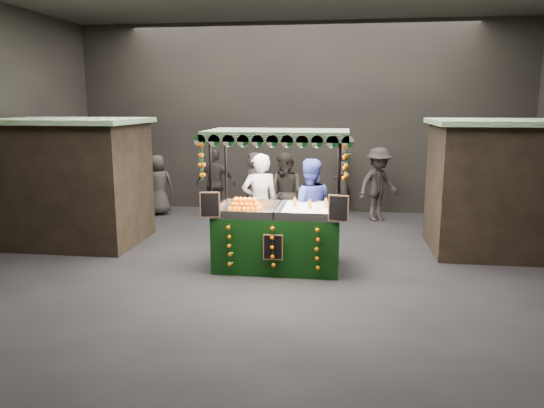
# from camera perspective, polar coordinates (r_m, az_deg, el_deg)

# --- Properties ---
(ground) EXTENTS (12.00, 12.00, 0.00)m
(ground) POSITION_cam_1_polar(r_m,az_deg,el_deg) (9.62, 0.17, -6.63)
(ground) COLOR black
(ground) RESTS_ON ground
(market_hall) EXTENTS (12.10, 10.10, 5.05)m
(market_hall) POSITION_cam_1_polar(r_m,az_deg,el_deg) (9.18, 0.18, 13.93)
(market_hall) COLOR black
(market_hall) RESTS_ON ground
(neighbour_stall_left) EXTENTS (3.00, 2.20, 2.60)m
(neighbour_stall_left) POSITION_cam_1_polar(r_m,az_deg,el_deg) (11.67, -21.06, 2.36)
(neighbour_stall_left) COLOR black
(neighbour_stall_left) RESTS_ON ground
(neighbour_stall_right) EXTENTS (3.00, 2.20, 2.60)m
(neighbour_stall_right) POSITION_cam_1_polar(r_m,az_deg,el_deg) (11.16, 24.32, 1.75)
(neighbour_stall_right) COLOR black
(neighbour_stall_right) RESTS_ON ground
(juice_stall) EXTENTS (2.53, 1.49, 2.45)m
(juice_stall) POSITION_cam_1_polar(r_m,az_deg,el_deg) (9.25, 0.68, -2.46)
(juice_stall) COLOR black
(juice_stall) RESTS_ON ground
(vendor_grey) EXTENTS (0.83, 0.69, 1.96)m
(vendor_grey) POSITION_cam_1_polar(r_m,az_deg,el_deg) (10.21, -1.33, 0.08)
(vendor_grey) COLOR gray
(vendor_grey) RESTS_ON ground
(vendor_blue) EXTENTS (1.00, 0.82, 1.89)m
(vendor_blue) POSITION_cam_1_polar(r_m,az_deg,el_deg) (9.97, 4.05, -0.42)
(vendor_blue) COLOR navy
(vendor_blue) RESTS_ON ground
(shopper_0) EXTENTS (0.72, 0.61, 1.68)m
(shopper_0) POSITION_cam_1_polar(r_m,az_deg,el_deg) (11.79, 1.41, 0.88)
(shopper_0) COLOR black
(shopper_0) RESTS_ON ground
(shopper_1) EXTENTS (1.10, 1.00, 1.83)m
(shopper_1) POSITION_cam_1_polar(r_m,az_deg,el_deg) (11.58, 1.57, 1.08)
(shopper_1) COLOR black
(shopper_1) RESTS_ON ground
(shopper_2) EXTENTS (1.02, 0.43, 1.75)m
(shopper_2) POSITION_cam_1_polar(r_m,az_deg,el_deg) (13.46, -6.17, 2.23)
(shopper_2) COLOR #2A2522
(shopper_2) RESTS_ON ground
(shopper_3) EXTENTS (1.35, 1.27, 1.83)m
(shopper_3) POSITION_cam_1_polar(r_m,az_deg,el_deg) (13.25, 11.54, 2.12)
(shopper_3) COLOR #2A2422
(shopper_3) RESTS_ON ground
(shopper_4) EXTENTS (0.90, 0.74, 1.58)m
(shopper_4) POSITION_cam_1_polar(r_m,az_deg,el_deg) (14.02, -12.34, 2.06)
(shopper_4) COLOR #2B2723
(shopper_4) RESTS_ON ground
(shopper_5) EXTENTS (0.71, 1.80, 1.90)m
(shopper_5) POSITION_cam_1_polar(r_m,az_deg,el_deg) (12.11, 23.46, 0.75)
(shopper_5) COLOR #2B2423
(shopper_5) RESTS_ON ground
(shopper_6) EXTENTS (0.56, 0.72, 1.76)m
(shopper_6) POSITION_cam_1_polar(r_m,az_deg,el_deg) (13.83, 7.66, 2.46)
(shopper_6) COLOR black
(shopper_6) RESTS_ON ground
(shopper_7) EXTENTS (0.47, 0.69, 1.82)m
(shopper_7) POSITION_cam_1_polar(r_m,az_deg,el_deg) (11.81, -2.12, 1.23)
(shopper_7) COLOR #292221
(shopper_7) RESTS_ON ground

